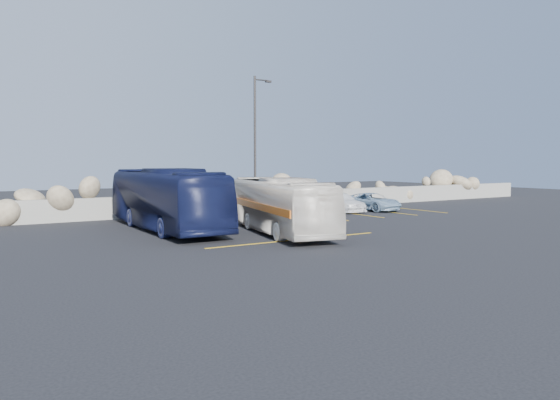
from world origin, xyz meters
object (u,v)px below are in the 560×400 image
car_b (287,204)px  car_d (372,202)px  lamppost (256,141)px  vintage_bus (280,205)px  car_c (339,202)px  car_a (315,201)px  tour_coach (166,199)px

car_b → car_d: 6.31m
lamppost → vintage_bus: lamppost is taller
car_c → car_d: 2.25m
vintage_bus → car_d: (10.75, 5.87, -0.67)m
car_b → car_a: bearing=-2.5°
vintage_bus → tour_coach: 5.37m
vintage_bus → tour_coach: size_ratio=0.86×
car_b → car_c: car_b is taller
lamppost → car_c: size_ratio=1.97×
tour_coach → car_a: (10.29, 2.42, -0.66)m
lamppost → car_b: (1.51, -1.01, -3.61)m
vintage_bus → tour_coach: bearing=148.0°
car_a → car_c: size_ratio=1.09×
lamppost → tour_coach: size_ratio=0.79×
tour_coach → car_b: 8.64m
car_d → vintage_bus: bearing=-155.6°
car_b → car_c: (4.15, 0.35, -0.10)m
car_c → tour_coach: bearing=-166.1°
vintage_bus → car_a: bearing=56.3°
lamppost → car_a: (3.53, -0.98, -3.54)m
tour_coach → lamppost: bearing=28.6°
lamppost → tour_coach: (-6.76, -3.40, -2.88)m
lamppost → car_d: bearing=-9.5°
car_a → car_c: (2.12, 0.33, -0.17)m
tour_coach → car_b: bearing=18.0°
lamppost → car_a: lamppost is taller
car_d → car_a: bearing=171.5°
vintage_bus → tour_coach: (-3.82, 3.77, 0.19)m
car_a → car_d: (4.27, -0.32, -0.20)m
tour_coach → car_c: (12.42, 2.74, -0.83)m
tour_coach → car_a: tour_coach is taller
vintage_bus → car_a: size_ratio=1.97×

